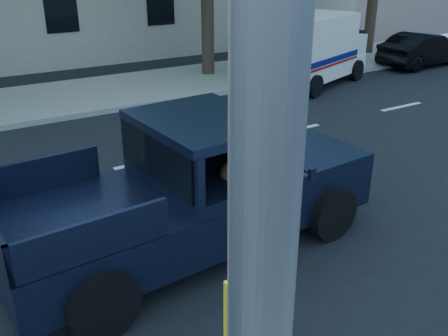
{
  "coord_description": "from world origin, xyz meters",
  "views": [
    {
      "loc": [
        -3.79,
        -5.98,
        4.2
      ],
      "look_at": [
        -0.41,
        -0.41,
        1.36
      ],
      "focal_mm": 40.0,
      "sensor_mm": 36.0,
      "label": 1
    }
  ],
  "objects": [
    {
      "name": "pickup_truck",
      "position": [
        -0.85,
        -0.04,
        0.68
      ],
      "size": [
        5.8,
        3.03,
        2.02
      ],
      "rotation": [
        0.0,
        0.0,
        0.08
      ],
      "color": "black",
      "rests_on": "ground"
    },
    {
      "name": "far_sidewalk",
      "position": [
        0.0,
        9.2,
        0.07
      ],
      "size": [
        60.0,
        4.0,
        0.15
      ],
      "primitive_type": "cube",
      "color": "gray",
      "rests_on": "ground"
    },
    {
      "name": "parked_sedan",
      "position": [
        13.18,
        6.89,
        0.66
      ],
      "size": [
        1.61,
        4.07,
        1.32
      ],
      "primitive_type": "imported",
      "rotation": [
        0.0,
        0.0,
        1.63
      ],
      "color": "black",
      "rests_on": "ground"
    },
    {
      "name": "lane_stripes",
      "position": [
        2.0,
        3.4,
        0.01
      ],
      "size": [
        21.6,
        0.14,
        0.01
      ],
      "primitive_type": null,
      "color": "silver",
      "rests_on": "ground"
    },
    {
      "name": "ground",
      "position": [
        0.0,
        0.0,
        0.0
      ],
      "size": [
        120.0,
        120.0,
        0.0
      ],
      "primitive_type": "plane",
      "color": "black",
      "rests_on": "ground"
    },
    {
      "name": "mail_truck",
      "position": [
        7.49,
        6.91,
        1.01
      ],
      "size": [
        4.63,
        3.28,
        2.32
      ],
      "rotation": [
        0.0,
        0.0,
        0.34
      ],
      "color": "silver",
      "rests_on": "ground"
    }
  ]
}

